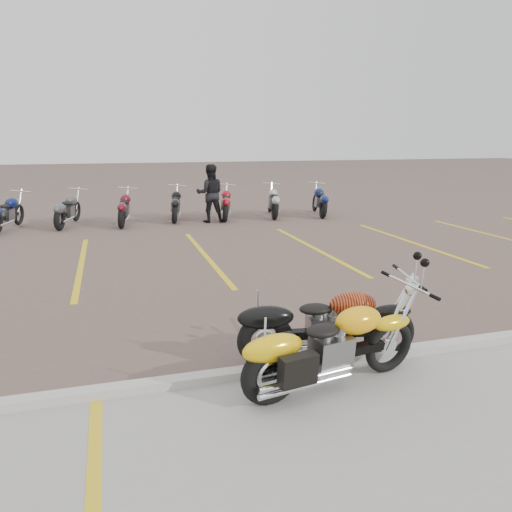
# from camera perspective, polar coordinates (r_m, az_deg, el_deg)

# --- Properties ---
(ground) EXTENTS (100.00, 100.00, 0.00)m
(ground) POSITION_cam_1_polar(r_m,az_deg,el_deg) (7.70, -0.09, -6.61)
(ground) COLOR brown
(ground) RESTS_ON ground
(curb) EXTENTS (60.00, 0.18, 0.12)m
(curb) POSITION_cam_1_polar(r_m,az_deg,el_deg) (5.94, 5.50, -12.35)
(curb) COLOR #ADAAA3
(curb) RESTS_ON ground
(parking_stripes) EXTENTS (38.00, 5.50, 0.01)m
(parking_stripes) POSITION_cam_1_polar(r_m,az_deg,el_deg) (11.44, -5.76, -0.00)
(parking_stripes) COLOR gold
(parking_stripes) RESTS_ON ground
(yellow_cruiser) EXTENTS (2.15, 0.53, 0.89)m
(yellow_cruiser) POSITION_cam_1_polar(r_m,az_deg,el_deg) (5.41, 8.23, -10.60)
(yellow_cruiser) COLOR black
(yellow_cruiser) RESTS_ON ground
(flame_cruiser) EXTENTS (2.15, 0.49, 0.89)m
(flame_cruiser) POSITION_cam_1_polar(r_m,az_deg,el_deg) (5.99, 7.68, -8.19)
(flame_cruiser) COLOR black
(flame_cruiser) RESTS_ON ground
(person_b) EXTENTS (0.98, 0.81, 1.83)m
(person_b) POSITION_cam_1_polar(r_m,az_deg,el_deg) (16.00, -5.26, 7.13)
(person_b) COLOR black
(person_b) RESTS_ON ground
(bg_bike_row) EXTENTS (15.84, 2.08, 1.10)m
(bg_bike_row) POSITION_cam_1_polar(r_m,az_deg,el_deg) (16.24, -17.90, 5.33)
(bg_bike_row) COLOR black
(bg_bike_row) RESTS_ON ground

